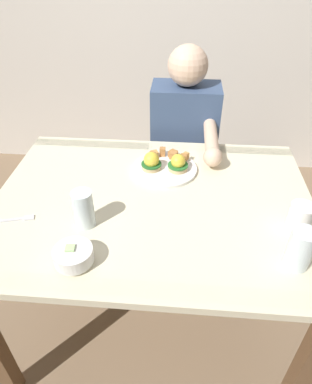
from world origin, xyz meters
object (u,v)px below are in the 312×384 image
eggs_benedict_plate (165,165)px  diner_person (184,143)px  water_glass_far (300,251)px  coffee_mug (301,216)px  dining_table (153,221)px  fork (14,219)px  fruit_bowl (74,256)px  water_glass_near (84,210)px

eggs_benedict_plate → diner_person: diner_person is taller
water_glass_far → diner_person: size_ratio=0.12×
coffee_mug → diner_person: 0.82m
eggs_benedict_plate → coffee_mug: size_ratio=2.42×
eggs_benedict_plate → coffee_mug: coffee_mug is taller
dining_table → eggs_benedict_plate: 0.25m
fork → diner_person: bearing=52.1°
fruit_bowl → water_glass_far: bearing=4.2°
fruit_bowl → water_glass_near: 0.17m
water_glass_near → diner_person: size_ratio=0.12×
water_glass_far → dining_table: bearing=149.4°
fruit_bowl → coffee_mug: bearing=16.7°
eggs_benedict_plate → fruit_bowl: 0.58m
dining_table → diner_person: bearing=79.4°
eggs_benedict_plate → water_glass_far: size_ratio=2.02×
water_glass_far → eggs_benedict_plate: bearing=131.7°
dining_table → water_glass_near: water_glass_near is taller
eggs_benedict_plate → dining_table: bearing=-98.7°
fork → water_glass_near: size_ratio=1.14×
eggs_benedict_plate → diner_person: bearing=78.3°
fork → water_glass_far: water_glass_far is taller
water_glass_near → water_glass_far: bearing=-10.3°
coffee_mug → fork: (-0.98, -0.04, -0.05)m
dining_table → fruit_bowl: 0.40m
dining_table → fruit_bowl: (-0.21, -0.32, 0.14)m
fruit_bowl → water_glass_far: (0.67, 0.05, 0.03)m
eggs_benedict_plate → water_glass_near: 0.44m
diner_person → eggs_benedict_plate: bearing=-101.7°
fruit_bowl → diner_person: 0.98m
eggs_benedict_plate → water_glass_far: 0.64m
diner_person → water_glass_near: bearing=-113.7°
eggs_benedict_plate → fork: 0.62m
fruit_bowl → diner_person: diner_person is taller
fruit_bowl → water_glass_near: bearing=92.8°
dining_table → fork: size_ratio=7.80×
coffee_mug → water_glass_far: size_ratio=0.83×
dining_table → eggs_benedict_plate: bearing=81.3°
eggs_benedict_plate → coffee_mug: 0.57m
water_glass_near → diner_person: bearing=66.3°
dining_table → eggs_benedict_plate: (0.03, 0.21, 0.13)m
water_glass_near → diner_person: diner_person is taller
coffee_mug → fork: size_ratio=0.73×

